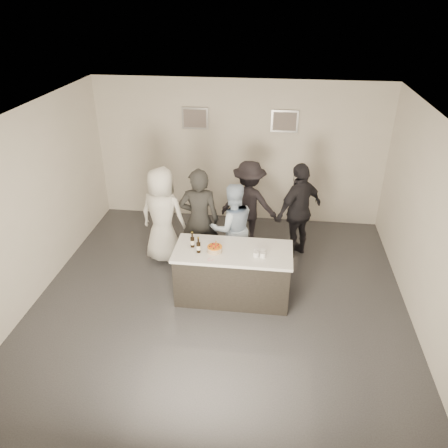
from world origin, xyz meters
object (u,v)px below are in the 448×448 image
at_px(person_guest_left, 163,216).
at_px(person_guest_right, 299,210).
at_px(cake, 215,249).
at_px(person_main_black, 199,220).
at_px(person_main_blue, 232,228).
at_px(beer_bottle_b, 198,245).
at_px(person_guest_back, 249,204).
at_px(beer_bottle_a, 192,240).
at_px(bar_counter, 233,274).

relative_size(person_guest_left, person_guest_right, 0.99).
bearing_deg(cake, person_guest_right, 49.57).
xyz_separation_m(person_main_black, person_main_blue, (0.58, 0.04, -0.13)).
distance_m(beer_bottle_b, person_guest_back, 2.02).
height_order(beer_bottle_a, person_main_black, person_main_black).
height_order(cake, beer_bottle_a, beer_bottle_a).
bearing_deg(bar_counter, person_guest_right, 54.71).
distance_m(person_main_black, person_guest_right, 1.87).
bearing_deg(person_guest_back, person_guest_right, 172.27).
xyz_separation_m(person_guest_left, person_guest_back, (1.50, 0.77, -0.04)).
bearing_deg(bar_counter, beer_bottle_b, -166.53).
bearing_deg(person_guest_left, person_guest_back, -140.08).
distance_m(person_main_blue, person_guest_back, 0.96).
height_order(beer_bottle_b, person_main_black, person_main_black).
bearing_deg(person_main_blue, person_main_black, -17.14).
relative_size(bar_counter, person_main_black, 0.97).
relative_size(person_main_black, person_guest_right, 1.04).
xyz_separation_m(bar_counter, person_main_black, (-0.68, 0.81, 0.51)).
relative_size(beer_bottle_a, person_guest_back, 0.15).
height_order(cake, person_guest_right, person_guest_right).
distance_m(person_main_blue, person_guest_left, 1.30).
height_order(person_main_blue, person_guest_back, person_guest_back).
bearing_deg(cake, beer_bottle_a, 165.43).
height_order(cake, person_main_blue, person_main_blue).
bearing_deg(person_main_blue, bar_counter, 75.76).
distance_m(bar_counter, beer_bottle_b, 0.79).
height_order(beer_bottle_a, person_guest_right, person_guest_right).
bearing_deg(cake, person_main_black, 114.27).
height_order(beer_bottle_a, person_guest_left, person_guest_left).
bearing_deg(beer_bottle_b, beer_bottle_a, 130.05).
bearing_deg(person_main_black, person_main_blue, 179.47).
relative_size(person_main_blue, person_guest_left, 0.91).
height_order(beer_bottle_b, person_guest_back, person_guest_back).
relative_size(bar_counter, cake, 7.98).
bearing_deg(person_main_blue, person_guest_right, -172.29).
bearing_deg(cake, beer_bottle_b, -168.50).
bearing_deg(person_guest_back, beer_bottle_a, 75.51).
bearing_deg(beer_bottle_a, cake, -14.57).
distance_m(beer_bottle_a, person_guest_left, 1.24).
bearing_deg(bar_counter, beer_bottle_a, 178.24).
xyz_separation_m(beer_bottle_b, person_guest_left, (-0.86, 1.13, -0.12)).
bearing_deg(beer_bottle_b, person_main_black, 99.28).
bearing_deg(person_guest_back, cake, 86.96).
relative_size(cake, beer_bottle_a, 0.90).
xyz_separation_m(beer_bottle_a, person_main_blue, (0.55, 0.83, -0.20)).
distance_m(beer_bottle_a, beer_bottle_b, 0.19).
xyz_separation_m(cake, beer_bottle_a, (-0.37, 0.10, 0.09)).
bearing_deg(person_guest_back, person_guest_left, 36.22).
bearing_deg(bar_counter, person_guest_back, 86.33).
xyz_separation_m(cake, beer_bottle_b, (-0.25, -0.05, 0.09)).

